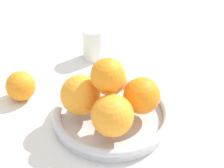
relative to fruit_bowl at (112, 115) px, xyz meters
name	(u,v)px	position (x,y,z in m)	size (l,w,h in m)	color
ground_plane	(112,121)	(0.00, 0.00, -0.02)	(4.00, 4.00, 0.00)	silver
fruit_bowl	(112,115)	(0.00, 0.00, 0.00)	(0.25, 0.25, 0.03)	silver
orange_pile	(109,94)	(-0.01, 0.01, 0.06)	(0.20, 0.20, 0.13)	orange
stray_orange	(21,86)	(0.14, 0.18, 0.02)	(0.07, 0.07, 0.07)	orange
drinking_glass	(94,44)	(0.27, -0.03, 0.03)	(0.06, 0.06, 0.09)	silver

